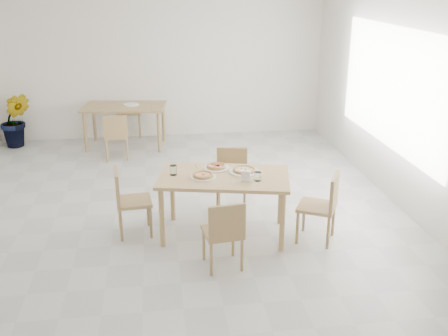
{
  "coord_description": "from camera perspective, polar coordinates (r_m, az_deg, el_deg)",
  "views": [
    {
      "loc": [
        -0.18,
        -6.31,
        2.91
      ],
      "look_at": [
        0.57,
        -0.75,
        0.84
      ],
      "focal_mm": 42.0,
      "sensor_mm": 36.0,
      "label": 1
    }
  ],
  "objects": [
    {
      "name": "fork_a",
      "position": [
        5.86,
        1.12,
        -1.38
      ],
      "size": [
        0.1,
        0.16,
        0.01
      ],
      "primitive_type": "cube",
      "rotation": [
        0.0,
        0.0,
        -0.51
      ],
      "color": "silver",
      "rests_on": "main_table"
    },
    {
      "name": "potted_plant",
      "position": [
        10.07,
        -21.74,
        4.87
      ],
      "size": [
        0.57,
        0.48,
        0.98
      ],
      "primitive_type": "imported",
      "rotation": [
        0.0,
        0.0,
        0.09
      ],
      "color": "#366E21",
      "rests_on": "ground"
    },
    {
      "name": "chair_west",
      "position": [
        6.24,
        -10.51,
        -3.16
      ],
      "size": [
        0.44,
        0.44,
        0.81
      ],
      "rotation": [
        0.0,
        0.0,
        1.67
      ],
      "color": "tan",
      "rests_on": "ground"
    },
    {
      "name": "chair_back_s",
      "position": [
        8.84,
        -11.69,
        3.68
      ],
      "size": [
        0.41,
        0.41,
        0.79
      ],
      "rotation": [
        0.0,
        0.0,
        3.2
      ],
      "color": "tan",
      "rests_on": "ground"
    },
    {
      "name": "chair_back_n",
      "position": [
        10.28,
        -9.87,
        6.61
      ],
      "size": [
        0.57,
        0.57,
        0.93
      ],
      "rotation": [
        0.0,
        0.0,
        -0.27
      ],
      "color": "tan",
      "rests_on": "ground"
    },
    {
      "name": "plate_margherita",
      "position": [
        5.95,
        -2.28,
        -0.98
      ],
      "size": [
        0.29,
        0.29,
        0.02
      ],
      "primitive_type": "cylinder",
      "color": "white",
      "rests_on": "main_table"
    },
    {
      "name": "plate_mushroom",
      "position": [
        6.11,
        2.21,
        -0.41
      ],
      "size": [
        0.35,
        0.35,
        0.02
      ],
      "primitive_type": "cylinder",
      "color": "white",
      "rests_on": "main_table"
    },
    {
      "name": "room",
      "position": [
        7.46,
        17.7,
        8.38
      ],
      "size": [
        7.28,
        7.0,
        7.0
      ],
      "color": "#BCBCB7",
      "rests_on": "ground"
    },
    {
      "name": "pizza_margherita",
      "position": [
        5.94,
        -2.28,
        -0.77
      ],
      "size": [
        0.26,
        0.26,
        0.03
      ],
      "rotation": [
        0.0,
        0.0,
        -0.08
      ],
      "color": "tan",
      "rests_on": "plate_margherita"
    },
    {
      "name": "fork_b",
      "position": [
        6.3,
        -3.0,
        0.16
      ],
      "size": [
        0.04,
        0.17,
        0.01
      ],
      "primitive_type": "cube",
      "rotation": [
        0.0,
        0.0,
        0.14
      ],
      "color": "silver",
      "rests_on": "main_table"
    },
    {
      "name": "chair_north",
      "position": [
        6.81,
        0.85,
        -0.77
      ],
      "size": [
        0.46,
        0.46,
        0.81
      ],
      "rotation": [
        0.0,
        0.0,
        -0.18
      ],
      "color": "tan",
      "rests_on": "ground"
    },
    {
      "name": "pizza_mushroom",
      "position": [
        6.1,
        2.21,
        -0.2
      ],
      "size": [
        0.27,
        0.27,
        0.03
      ],
      "rotation": [
        0.0,
        0.0,
        -0.01
      ],
      "color": "tan",
      "rests_on": "plate_mushroom"
    },
    {
      "name": "chair_east",
      "position": [
        6.07,
        10.82,
        -3.75
      ],
      "size": [
        0.55,
        0.55,
        0.83
      ],
      "rotation": [
        0.0,
        0.0,
        -2.06
      ],
      "color": "tan",
      "rests_on": "ground"
    },
    {
      "name": "pizza_pepperoni",
      "position": [
        6.21,
        -0.85,
        0.2
      ],
      "size": [
        0.3,
        0.3,
        0.03
      ],
      "rotation": [
        0.0,
        0.0,
        0.41
      ],
      "color": "tan",
      "rests_on": "plate_pepperoni"
    },
    {
      "name": "tumbler_b",
      "position": [
        5.86,
        3.7,
        -0.92
      ],
      "size": [
        0.08,
        0.08,
        0.1
      ],
      "primitive_type": "cylinder",
      "color": "white",
      "rests_on": "main_table"
    },
    {
      "name": "main_table",
      "position": [
        6.04,
        -0.0,
        -1.58
      ],
      "size": [
        1.63,
        1.13,
        0.75
      ],
      "rotation": [
        0.0,
        0.0,
        -0.21
      ],
      "color": "tan",
      "rests_on": "ground"
    },
    {
      "name": "second_table",
      "position": [
        9.49,
        -10.78,
        6.18
      ],
      "size": [
        1.52,
        1.0,
        0.75
      ],
      "rotation": [
        0.0,
        0.0,
        -0.14
      ],
      "color": "tan",
      "rests_on": "ground"
    },
    {
      "name": "chair_south",
      "position": [
        5.41,
        0.04,
        -6.81
      ],
      "size": [
        0.43,
        0.43,
        0.78
      ],
      "rotation": [
        0.0,
        0.0,
        3.28
      ],
      "color": "tan",
      "rests_on": "ground"
    },
    {
      "name": "tumbler_a",
      "position": [
        6.05,
        -5.54,
        -0.23
      ],
      "size": [
        0.09,
        0.09,
        0.11
      ],
      "primitive_type": "cylinder",
      "color": "white",
      "rests_on": "main_table"
    },
    {
      "name": "napkin_holder",
      "position": [
        5.83,
        2.39,
        -0.93
      ],
      "size": [
        0.12,
        0.09,
        0.12
      ],
      "rotation": [
        0.0,
        0.0,
        -0.35
      ],
      "color": "silver",
      "rests_on": "main_table"
    },
    {
      "name": "plate_pepperoni",
      "position": [
        6.22,
        -0.85,
        -0.0
      ],
      "size": [
        0.31,
        0.31,
        0.02
      ],
      "primitive_type": "cylinder",
      "color": "white",
      "rests_on": "main_table"
    },
    {
      "name": "plate_empty",
      "position": [
        9.5,
        -10.07,
        6.83
      ],
      "size": [
        0.28,
        0.28,
        0.02
      ],
      "primitive_type": "cylinder",
      "color": "white",
      "rests_on": "second_table"
    }
  ]
}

